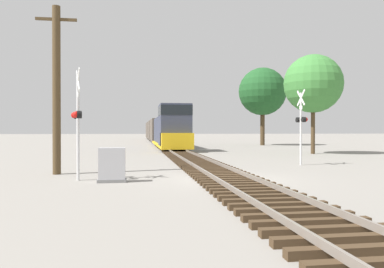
# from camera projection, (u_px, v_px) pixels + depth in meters

# --- Properties ---
(ground_plane) EXTENTS (400.00, 400.00, 0.00)m
(ground_plane) POSITION_uv_depth(u_px,v_px,m) (225.00, 179.00, 15.12)
(ground_plane) COLOR gray
(rail_track_bed) EXTENTS (2.60, 160.00, 0.31)m
(rail_track_bed) POSITION_uv_depth(u_px,v_px,m) (225.00, 176.00, 15.12)
(rail_track_bed) COLOR #42301E
(rail_track_bed) RESTS_ON ground
(freight_train) EXTENTS (2.90, 60.86, 4.44)m
(freight_train) POSITION_uv_depth(u_px,v_px,m) (158.00, 131.00, 61.75)
(freight_train) COLOR #33384C
(freight_train) RESTS_ON ground
(crossing_signal_near) EXTENTS (0.54, 1.01, 4.43)m
(crossing_signal_near) POSITION_uv_depth(u_px,v_px,m) (77.00, 118.00, 14.79)
(crossing_signal_near) COLOR silver
(crossing_signal_near) RESTS_ON ground
(crossing_signal_far) EXTENTS (0.36, 1.01, 4.31)m
(crossing_signal_far) POSITION_uv_depth(u_px,v_px,m) (301.00, 122.00, 21.38)
(crossing_signal_far) COLOR silver
(crossing_signal_far) RESTS_ON ground
(relay_cabinet) EXTENTS (1.10, 0.53, 1.32)m
(relay_cabinet) POSITION_uv_depth(u_px,v_px,m) (112.00, 165.00, 14.32)
(relay_cabinet) COLOR slate
(relay_cabinet) RESTS_ON ground
(utility_pole) EXTENTS (1.80, 0.36, 7.60)m
(utility_pole) POSITION_uv_depth(u_px,v_px,m) (57.00, 88.00, 16.88)
(utility_pole) COLOR #4C3A23
(utility_pole) RESTS_ON ground
(tree_far_right) EXTENTS (4.93, 4.93, 8.41)m
(tree_far_right) POSITION_uv_depth(u_px,v_px,m) (313.00, 84.00, 31.68)
(tree_far_right) COLOR #473521
(tree_far_right) RESTS_ON ground
(tree_mid_background) EXTENTS (6.37, 6.37, 10.40)m
(tree_mid_background) POSITION_uv_depth(u_px,v_px,m) (263.00, 92.00, 50.13)
(tree_mid_background) COLOR #473521
(tree_mid_background) RESTS_ON ground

